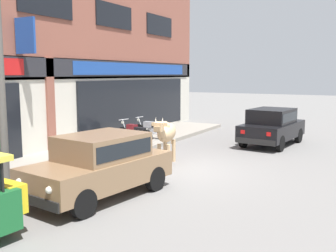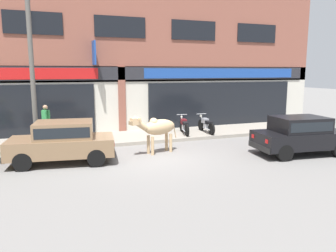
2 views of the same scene
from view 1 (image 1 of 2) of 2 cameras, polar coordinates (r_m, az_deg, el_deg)
ground_plane at (r=11.73m, az=1.31°, el=-6.40°), size 90.00×90.00×0.00m
sidewalk at (r=13.68m, az=-12.32°, el=-4.21°), size 19.00×2.81×0.15m
shop_building at (r=14.60m, az=-17.89°, el=12.51°), size 23.00×1.40×8.79m
cow at (r=12.16m, az=-0.29°, el=-1.06°), size 2.09×0.96×1.61m
car_0 at (r=16.16m, az=14.87°, el=0.16°), size 3.73×1.97×1.46m
car_1 at (r=9.20m, az=-9.75°, el=-5.21°), size 3.76×2.07×1.46m
motorcycle_0 at (r=15.46m, az=-4.88°, el=-0.97°), size 0.63×1.80×0.88m
motorcycle_1 at (r=16.36m, az=-2.42°, el=-0.47°), size 0.52×1.81×0.88m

